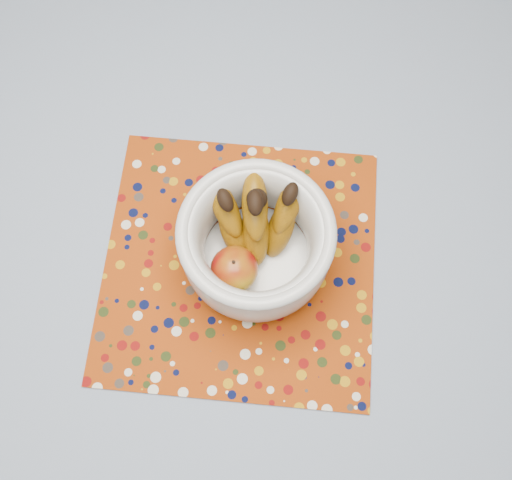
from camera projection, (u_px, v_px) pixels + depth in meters
table at (201, 218)px, 1.05m from camera, size 1.20×1.20×0.75m
tablecloth at (197, 199)px, 0.98m from camera, size 1.32×1.32×0.01m
placemat at (239, 264)px, 0.93m from camera, size 0.46×0.46×0.00m
fruit_bowl at (256, 237)px, 0.86m from camera, size 0.22×0.23×0.17m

